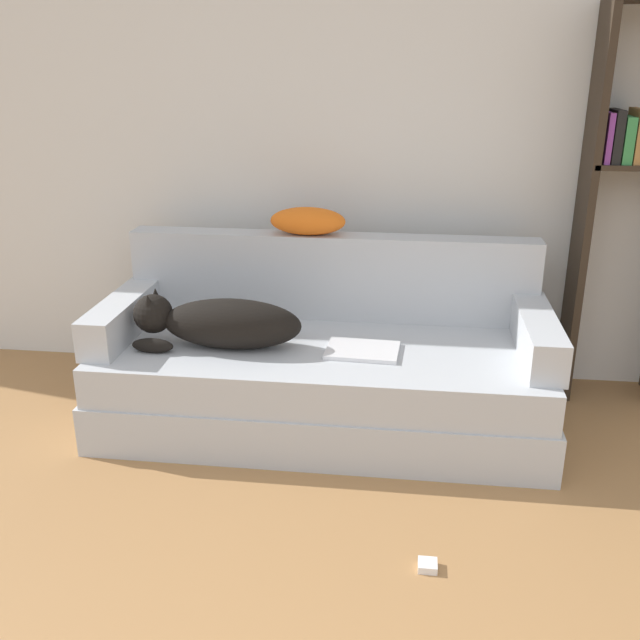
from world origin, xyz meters
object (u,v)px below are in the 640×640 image
bookshelf (633,188)px  couch (323,385)px  laptop (362,350)px  throw_pillow (308,221)px  dog (218,322)px  power_adapter (428,566)px

bookshelf → couch: bearing=-160.1°
couch → laptop: size_ratio=6.18×
couch → throw_pillow: size_ratio=5.57×
couch → dog: 0.57m
couch → laptop: 0.30m
dog → laptop: bearing=1.6°
couch → dog: bearing=-168.3°
laptop → throw_pillow: 0.72m
couch → power_adapter: size_ratio=31.41×
couch → power_adapter: bearing=-63.8°
laptop → throw_pillow: bearing=127.8°
laptop → power_adapter: bearing=-69.0°
laptop → throw_pillow: size_ratio=0.90×
throw_pillow → bookshelf: bearing=5.5°
throw_pillow → power_adapter: 1.71m
laptop → bookshelf: (1.21, 0.58, 0.64)m
laptop → bookshelf: size_ratio=0.18×
bookshelf → power_adapter: 2.04m
couch → bookshelf: size_ratio=1.08×
dog → laptop: 0.65m
laptop → dog: bearing=-175.5°
couch → power_adapter: couch is taller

